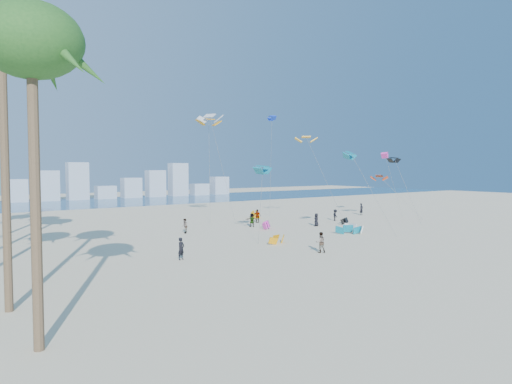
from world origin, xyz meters
TOP-DOWN VIEW (x-y plane):
  - ground at (0.00, 0.00)m, footprint 220.00×220.00m
  - ocean at (0.00, 72.00)m, footprint 220.00×220.00m
  - kitesurfer_near at (-9.68, 8.33)m, footprint 0.73×0.62m
  - kitesurfer_mid at (1.04, 4.15)m, footprint 1.03×0.94m
  - kitesurfers_far at (10.39, 20.72)m, footprint 31.18×7.96m
  - grounded_kites at (10.28, 16.37)m, footprint 18.84×21.19m
  - flying_kites at (13.01, 21.91)m, footprint 30.68×27.48m
  - distant_skyline at (-1.19, 82.00)m, footprint 85.00×3.00m

SIDE VIEW (x-z plane):
  - ground at x=0.00m, z-range 0.00..0.00m
  - ocean at x=0.00m, z-range 0.01..0.01m
  - grounded_kites at x=10.28m, z-range -0.05..0.94m
  - kitesurfers_far at x=10.39m, z-range -0.07..1.70m
  - kitesurfer_near at x=-9.68m, z-range 0.00..1.71m
  - kitesurfer_mid at x=1.04m, z-range 0.00..1.71m
  - distant_skyline at x=-1.19m, z-range -1.11..7.29m
  - flying_kites at x=13.01m, z-range 3.09..18.58m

